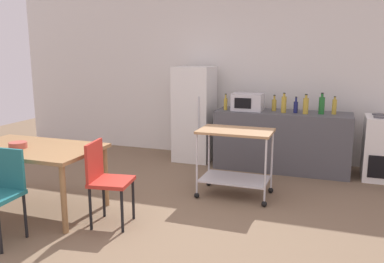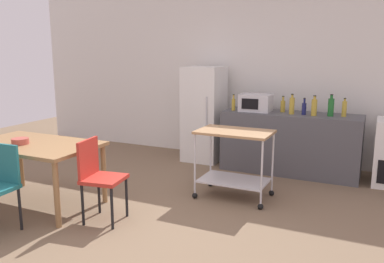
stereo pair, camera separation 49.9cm
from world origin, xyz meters
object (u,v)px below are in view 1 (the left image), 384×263
Objects in this scene: dining_table at (33,154)px; bottle_olive_oil at (226,104)px; bottle_sparkling_water at (296,107)px; kitchen_cart at (235,152)px; refrigerator at (194,114)px; chair_teal at (0,189)px; bottle_soy_sauce at (306,106)px; microwave at (248,102)px; bottle_hot_sauce at (322,105)px; fruit_bowl at (18,145)px; chair_red at (105,177)px; bottle_soda at (274,105)px; bottle_sesame_oil at (284,104)px; bottle_vinegar at (334,107)px.

dining_table is 5.98× the size of bottle_olive_oil.
kitchen_cart is at bearing -114.32° from bottle_sparkling_water.
kitchen_cart is 1.49m from bottle_sparkling_water.
refrigerator is 6.40× the size of bottle_sparkling_water.
chair_teal is 4.12m from bottle_soy_sauce.
microwave is 1.08m from bottle_hot_sauce.
kitchen_cart is 3.76× the size of bottle_sparkling_water.
chair_teal is 4.06m from bottle_sparkling_water.
fruit_bowl is at bearing -127.24° from microwave.
chair_red is 2.88× the size of bottle_hot_sauce.
chair_teal is 3.97m from bottle_soda.
bottle_sparkling_water is 0.78× the size of bottle_hot_sauce.
bottle_sesame_oil is (0.16, -0.14, 0.03)m from bottle_soda.
bottle_soy_sauce reaches higher than chair_red.
bottle_olive_oil is at bearing 64.48° from chair_teal.
dining_table is 3.74m from bottle_soy_sauce.
bottle_vinegar reaches higher than bottle_soda.
bottle_sesame_oil reaches higher than bottle_vinegar.
refrigerator is 7.97× the size of fruit_bowl.
bottle_vinegar is (0.17, 0.04, -0.02)m from bottle_hot_sauce.
bottle_hot_sauce reaches higher than bottle_sparkling_water.
bottle_vinegar is at bearing 14.75° from bottle_soy_sauce.
bottle_soy_sauce reaches higher than bottle_vinegar.
bottle_soda is (0.72, 0.15, -0.00)m from bottle_olive_oil.
bottle_sparkling_water is at bearing -18.65° from bottle_soda.
bottle_soda is 1.00× the size of bottle_sparkling_water.
dining_table is 6.20× the size of bottle_sparkling_water.
bottle_soda is at bearing 12.01° from bottle_olive_oil.
chair_red is 3.47m from bottle_vinegar.
bottle_sparkling_water is at bearing -5.39° from refrigerator.
chair_teal is 3.50m from bottle_olive_oil.
bottle_olive_oil is 0.81× the size of bottle_hot_sauce.
bottle_sesame_oil is (0.42, 1.28, 0.45)m from kitchen_cart.
kitchen_cart is (1.07, 1.28, 0.05)m from chair_red.
chair_teal reaches higher than fruit_bowl.
fruit_bowl is at bearing -133.93° from dining_table.
chair_teal is 2.66m from kitchen_cart.
bottle_sesame_oil reaches higher than bottle_soda.
kitchen_cart is at bearing -84.24° from microwave.
chair_teal is at bearing -102.85° from refrigerator.
dining_table is 2.38m from kitchen_cart.
microwave is (1.91, 2.54, 0.36)m from dining_table.
fruit_bowl reaches higher than dining_table.
dining_table is 5.09× the size of bottle_sesame_oil.
fruit_bowl is at bearing 83.70° from chair_red.
chair_red is 3.34m from bottle_hot_sauce.
chair_teal is 3.02× the size of bottle_sesame_oil.
bottle_vinegar is (0.54, 0.06, 0.02)m from bottle_sparkling_water.
refrigerator reaches higher than microwave.
kitchen_cart is at bearing -100.30° from bottle_soda.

